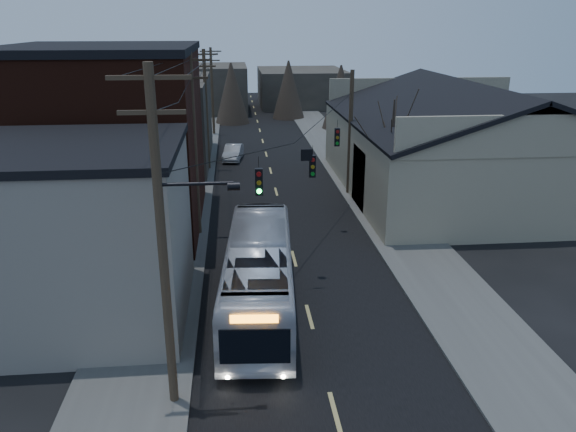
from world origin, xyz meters
name	(u,v)px	position (x,y,z in m)	size (l,w,h in m)	color
road_surface	(272,177)	(0.00, 30.00, 0.01)	(9.00, 110.00, 0.02)	black
sidewalk_left	(188,179)	(-6.50, 30.00, 0.06)	(4.00, 110.00, 0.12)	#474744
sidewalk_right	(354,174)	(6.50, 30.00, 0.06)	(4.00, 110.00, 0.12)	#474744
building_clapboard	(80,236)	(-9.00, 9.00, 3.50)	(8.00, 8.00, 7.00)	gray
building_brick	(108,142)	(-10.00, 20.00, 5.00)	(10.00, 12.00, 10.00)	black
building_left_far	(155,121)	(-9.50, 36.00, 3.50)	(9.00, 14.00, 7.00)	#312D27
warehouse	(462,154)	(13.00, 25.00, 2.70)	(16.16, 20.60, 7.73)	gray
building_far_left	(209,88)	(-6.00, 65.00, 3.00)	(10.00, 12.00, 6.00)	#312D27
building_far_right	(301,87)	(7.00, 70.00, 2.50)	(12.00, 14.00, 5.00)	#312D27
bare_tree	(391,160)	(6.50, 20.00, 3.60)	(0.40, 0.40, 7.20)	black
utility_lines	(230,128)	(-3.11, 24.14, 4.95)	(11.24, 45.28, 10.50)	#382B1E
bus	(259,274)	(-2.00, 8.99, 1.58)	(2.65, 11.32, 3.15)	silver
parked_car	(233,153)	(-3.00, 36.09, 0.66)	(1.40, 4.02, 1.32)	#9EA0A5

